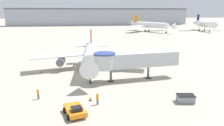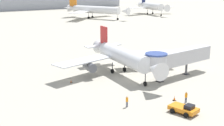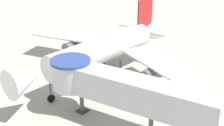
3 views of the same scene
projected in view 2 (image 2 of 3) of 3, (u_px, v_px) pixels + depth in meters
The scene contains 10 objects.
ground_plane at pixel (131, 80), 60.16m from camera, with size 800.00×800.00×0.00m, color #A8A393.
main_airplane at pixel (122, 56), 63.41m from camera, with size 28.51×24.62×8.86m.
jet_bridge at pixel (175, 58), 60.88m from camera, with size 17.23×5.16×5.71m.
pushback_tug_orange at pixel (184, 109), 44.88m from camera, with size 3.26×4.48×1.50m.
traffic_cone_near_nose at pixel (174, 98), 49.80m from camera, with size 0.48×0.48×0.79m.
traffic_cone_port_wing at pixel (71, 81), 58.83m from camera, with size 0.36×0.36×0.60m.
ground_crew_marshaller at pixel (127, 101), 47.06m from camera, with size 0.38×0.30×1.73m.
ground_crew_wing_walker at pixel (186, 96), 48.78m from camera, with size 0.40×0.33×1.80m.
background_jet_orange_tail at pixel (94, 10), 162.97m from camera, with size 33.17×36.02×10.50m.
background_jet_navy_tail at pixel (152, 6), 183.07m from camera, with size 31.46×29.52×11.10m.
Camera 2 is at (-33.30, -46.90, 18.29)m, focal length 50.00 mm.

